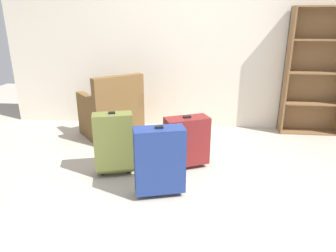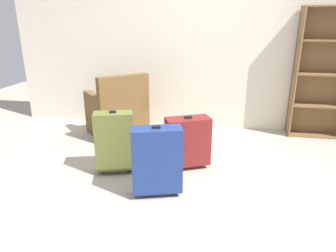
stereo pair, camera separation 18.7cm
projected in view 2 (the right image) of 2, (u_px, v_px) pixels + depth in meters
ground_plane at (171, 186)px, 3.09m from camera, size 9.45×9.45×0.00m
back_wall at (191, 40)px, 4.46m from camera, size 5.40×0.10×2.60m
bookshelf at (326, 74)px, 4.18m from camera, size 0.83×0.25×1.75m
armchair at (118, 114)px, 4.36m from camera, size 0.99×0.99×0.90m
mug at (154, 135)px, 4.32m from camera, size 0.12×0.08×0.10m
suitcase_navy_blue at (157, 160)px, 2.83m from camera, size 0.50×0.32×0.69m
suitcase_olive at (114, 141)px, 3.26m from camera, size 0.44×0.29×0.70m
suitcase_dark_red at (188, 141)px, 3.38m from camera, size 0.53×0.39×0.60m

